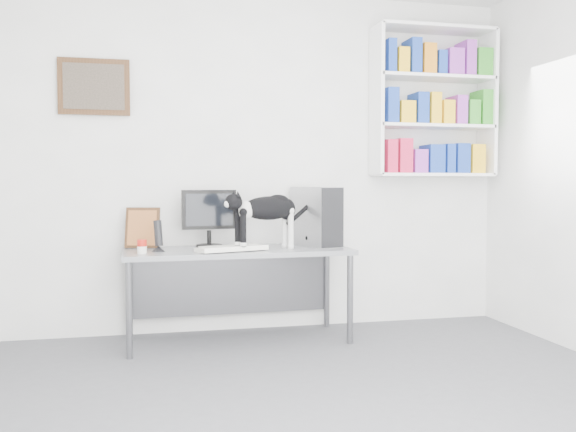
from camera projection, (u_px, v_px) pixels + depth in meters
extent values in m
cube|color=#59595E|center=(338.00, 419.00, 3.03)|extent=(4.00, 4.00, 0.01)
cube|color=white|center=(264.00, 162.00, 4.91)|extent=(4.00, 0.01, 2.70)
cube|color=white|center=(433.00, 102.00, 5.04)|extent=(1.03, 0.28, 1.24)
cube|color=#4E2E19|center=(94.00, 87.00, 4.56)|extent=(0.52, 0.04, 0.42)
cube|color=slate|center=(238.00, 295.00, 4.53)|extent=(1.68, 0.69, 0.69)
cube|color=black|center=(209.00, 218.00, 4.64)|extent=(0.44, 0.24, 0.44)
cube|color=white|center=(232.00, 248.00, 4.35)|extent=(0.53, 0.34, 0.04)
cube|color=#AEAEB2|center=(316.00, 216.00, 4.73)|extent=(0.33, 0.50, 0.46)
cylinder|color=black|center=(158.00, 235.00, 4.32)|extent=(0.13, 0.13, 0.23)
cube|color=#4E2E19|center=(142.00, 227.00, 4.56)|extent=(0.27, 0.16, 0.32)
cylinder|color=red|center=(142.00, 247.00, 4.21)|extent=(0.07, 0.07, 0.10)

